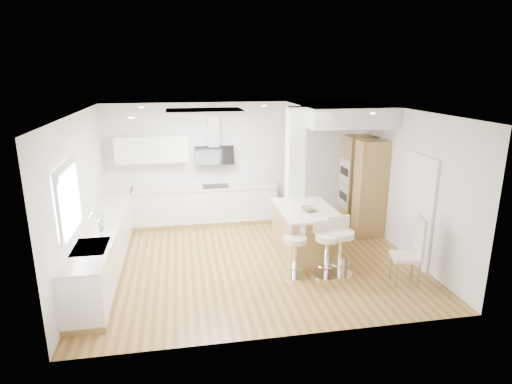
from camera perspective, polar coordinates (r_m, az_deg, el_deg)
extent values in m
plane|color=#A1773B|center=(8.29, -0.40, -9.02)|extent=(6.00, 6.00, 0.00)
cube|color=silver|center=(8.29, -0.40, -9.02)|extent=(6.00, 5.00, 0.02)
cube|color=white|center=(10.21, -2.81, 4.04)|extent=(6.00, 0.04, 2.80)
cube|color=white|center=(7.90, -22.41, -0.71)|extent=(0.04, 5.00, 2.80)
cube|color=white|center=(8.81, 19.20, 1.25)|extent=(0.04, 5.00, 2.80)
cube|color=white|center=(8.06, -6.89, 10.67)|extent=(1.40, 0.95, 0.05)
cube|color=white|center=(8.06, -6.89, 10.56)|extent=(1.25, 0.80, 0.03)
cylinder|color=#EEE4CA|center=(8.97, -15.06, 10.83)|extent=(0.10, 0.10, 0.02)
cylinder|color=#EEE4CA|center=(6.99, -16.32, 9.46)|extent=(0.10, 0.10, 0.02)
cylinder|color=#EEE4CA|center=(9.12, 1.09, 11.43)|extent=(0.10, 0.10, 0.02)
cylinder|color=#EEE4CA|center=(9.06, 11.26, 11.11)|extent=(0.10, 0.10, 0.02)
cylinder|color=#EEE4CA|center=(7.68, 15.33, 10.06)|extent=(0.10, 0.10, 0.02)
cube|color=white|center=(6.98, -23.76, -0.80)|extent=(0.03, 1.15, 0.95)
cube|color=white|center=(6.86, -24.15, 3.25)|extent=(0.04, 1.28, 0.06)
cube|color=white|center=(7.12, -23.24, -4.69)|extent=(0.04, 1.28, 0.06)
cube|color=white|center=(6.41, -24.88, -2.33)|extent=(0.04, 0.06, 0.95)
cube|color=white|center=(7.55, -22.67, 0.51)|extent=(0.04, 0.06, 0.95)
cube|color=#B7BABF|center=(6.87, -23.96, 2.65)|extent=(0.03, 1.18, 0.14)
cube|color=#4D453D|center=(8.41, 20.82, -2.42)|extent=(0.02, 0.90, 2.00)
cube|color=white|center=(8.41, 20.73, -2.42)|extent=(0.05, 1.00, 2.10)
cube|color=#A48146|center=(8.52, -19.13, -8.87)|extent=(0.60, 4.50, 0.10)
cube|color=white|center=(8.36, -19.39, -6.19)|extent=(0.60, 4.50, 0.76)
cube|color=beige|center=(8.22, -19.64, -3.60)|extent=(0.63, 4.50, 0.04)
cube|color=silver|center=(7.07, -21.20, -6.85)|extent=(0.50, 0.75, 0.02)
cube|color=silver|center=(6.92, -21.43, -7.80)|extent=(0.40, 0.34, 0.10)
cube|color=silver|center=(7.25, -20.91, -6.67)|extent=(0.40, 0.34, 0.10)
cylinder|color=white|center=(7.25, -20.00, -4.53)|extent=(0.02, 0.02, 0.36)
torus|color=white|center=(7.21, -20.68, -3.21)|extent=(0.18, 0.02, 0.18)
imported|color=#4E8845|center=(7.60, -20.09, -3.75)|extent=(0.17, 0.12, 0.33)
cube|color=#A48146|center=(10.23, -6.66, -3.90)|extent=(3.30, 0.60, 0.10)
cube|color=white|center=(10.09, -6.74, -1.60)|extent=(3.30, 0.60, 0.76)
cube|color=beige|center=(9.98, -6.81, 0.59)|extent=(3.33, 0.63, 0.04)
cube|color=black|center=(9.99, -5.39, 0.79)|extent=(0.60, 0.40, 0.01)
cube|color=white|center=(9.91, -13.72, 5.60)|extent=(1.60, 0.34, 0.60)
cube|color=silver|center=(9.94, -5.68, 8.04)|extent=(0.25, 0.18, 0.70)
cube|color=black|center=(9.95, -5.55, 4.84)|extent=(0.90, 0.26, 0.44)
cube|color=white|center=(8.93, 5.20, 2.27)|extent=(0.35, 0.35, 2.80)
cube|color=silver|center=(9.48, 10.89, 10.20)|extent=(1.78, 2.20, 0.40)
cube|color=#A48146|center=(10.05, 13.32, 1.39)|extent=(0.62, 0.62, 2.10)
cube|color=#A48146|center=(9.44, 14.98, 0.33)|extent=(0.62, 0.40, 2.10)
cube|color=silver|center=(9.88, 11.76, 2.72)|extent=(0.02, 0.55, 0.55)
cube|color=silver|center=(10.02, 11.58, -0.51)|extent=(0.02, 0.55, 0.55)
cube|color=black|center=(9.87, 11.71, 2.72)|extent=(0.01, 0.45, 0.18)
cube|color=black|center=(10.02, 11.52, -0.51)|extent=(0.01, 0.45, 0.18)
cube|color=#A48146|center=(8.39, 6.57, -5.43)|extent=(0.98, 1.51, 0.92)
cube|color=beige|center=(8.22, 6.67, -2.30)|extent=(1.07, 1.60, 0.04)
imported|color=slate|center=(8.06, 7.03, -2.28)|extent=(0.28, 0.28, 0.07)
sphere|color=orange|center=(8.07, 7.32, -2.24)|extent=(0.08, 0.08, 0.07)
sphere|color=orange|center=(8.07, 6.69, -2.23)|extent=(0.08, 0.08, 0.07)
sphere|color=olive|center=(8.02, 7.12, -2.35)|extent=(0.08, 0.08, 0.07)
cylinder|color=white|center=(7.70, 5.11, -11.03)|extent=(0.52, 0.52, 0.03)
cylinder|color=white|center=(7.56, 5.17, -8.85)|extent=(0.08, 0.08, 0.63)
cylinder|color=white|center=(7.61, 5.15, -9.70)|extent=(0.40, 0.40, 0.01)
cylinder|color=beige|center=(7.42, 5.24, -6.35)|extent=(0.50, 0.50, 0.10)
cube|color=beige|center=(7.51, 5.27, -4.89)|extent=(0.37, 0.14, 0.21)
cylinder|color=white|center=(7.78, 9.26, -10.87)|extent=(0.51, 0.51, 0.03)
cylinder|color=white|center=(7.64, 9.38, -8.59)|extent=(0.08, 0.08, 0.66)
cylinder|color=white|center=(7.69, 9.33, -9.49)|extent=(0.40, 0.40, 0.02)
cylinder|color=beige|center=(7.49, 9.51, -5.99)|extent=(0.49, 0.49, 0.10)
cube|color=beige|center=(7.57, 8.96, -4.50)|extent=(0.39, 0.11, 0.22)
cylinder|color=white|center=(7.88, 10.99, -10.61)|extent=(0.47, 0.47, 0.03)
cylinder|color=white|center=(7.73, 11.13, -8.24)|extent=(0.07, 0.07, 0.69)
cylinder|color=white|center=(7.78, 11.07, -9.17)|extent=(0.36, 0.36, 0.02)
cylinder|color=beige|center=(7.58, 11.29, -5.52)|extent=(0.45, 0.45, 0.11)
cube|color=beige|center=(7.67, 10.90, -3.96)|extent=(0.40, 0.05, 0.23)
cube|color=beige|center=(7.68, 19.34, -8.18)|extent=(0.55, 0.55, 0.06)
cube|color=beige|center=(7.61, 21.05, -5.83)|extent=(0.15, 0.43, 0.73)
cylinder|color=#A48146|center=(7.58, 18.18, -10.53)|extent=(0.04, 0.04, 0.45)
cylinder|color=#A48146|center=(7.89, 17.53, -9.36)|extent=(0.04, 0.04, 0.45)
cylinder|color=#A48146|center=(7.68, 20.87, -10.43)|extent=(0.04, 0.04, 0.45)
cylinder|color=#A48146|center=(7.99, 20.11, -9.29)|extent=(0.04, 0.04, 0.45)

